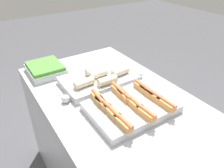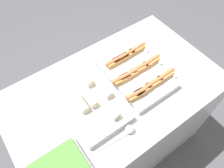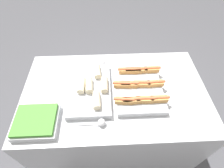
# 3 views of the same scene
# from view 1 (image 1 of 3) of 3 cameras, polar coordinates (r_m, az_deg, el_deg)

# --- Properties ---
(counter) EXTENTS (1.44, 0.86, 0.93)m
(counter) POSITION_cam_1_polar(r_m,az_deg,el_deg) (1.71, 0.42, -16.09)
(counter) COLOR #B7BABF
(counter) RESTS_ON ground_plane
(tray_hotdogs) EXTENTS (0.40, 0.48, 0.10)m
(tray_hotdogs) POSITION_cam_1_polar(r_m,az_deg,el_deg) (1.26, 4.98, -5.63)
(tray_hotdogs) COLOR #B7BABF
(tray_hotdogs) RESTS_ON counter
(tray_wraps) EXTENTS (0.32, 0.50, 0.10)m
(tray_wraps) POSITION_cam_1_polar(r_m,az_deg,el_deg) (1.52, -3.38, 1.28)
(tray_wraps) COLOR #B7BABF
(tray_wraps) RESTS_ON counter
(tray_side_front) EXTENTS (0.29, 0.25, 0.07)m
(tray_side_front) POSITION_cam_1_polar(r_m,az_deg,el_deg) (1.72, -16.97, 3.74)
(tray_side_front) COLOR #B7BABF
(tray_side_front) RESTS_ON counter
(serving_spoon_near) EXTENTS (0.26, 0.05, 0.05)m
(serving_spoon_near) POSITION_cam_1_polar(r_m,az_deg,el_deg) (1.38, -12.29, -3.59)
(serving_spoon_near) COLOR silver
(serving_spoon_near) RESTS_ON counter
(serving_spoon_far) EXTENTS (0.27, 0.05, 0.05)m
(serving_spoon_far) POSITION_cam_1_polar(r_m,az_deg,el_deg) (1.62, 6.74, 2.60)
(serving_spoon_far) COLOR silver
(serving_spoon_far) RESTS_ON counter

